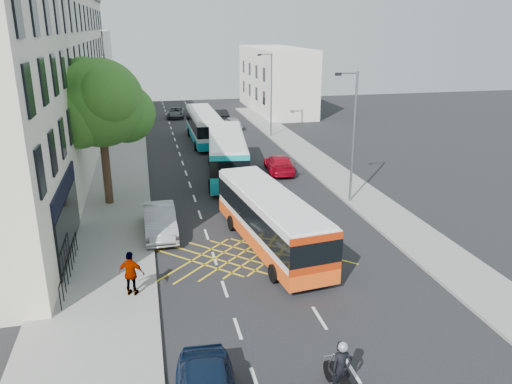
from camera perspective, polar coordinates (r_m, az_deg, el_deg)
ground at (r=19.92m, az=7.26°, el=-14.08°), size 120.00×120.00×0.00m
pavement_left at (r=32.55m, az=-16.36°, el=-1.27°), size 5.00×70.00×0.15m
pavement_right at (r=35.18m, az=10.54°, el=0.66°), size 3.00×70.00×0.15m
terrace_main at (r=41.13m, az=-24.37°, el=11.45°), size 8.30×45.00×13.50m
terrace_far at (r=71.35m, az=-19.66°, el=12.93°), size 8.00×20.00×10.00m
building_right at (r=66.26m, az=2.25°, el=12.73°), size 6.00×18.00×8.00m
street_tree at (r=31.06m, az=-17.43°, el=9.56°), size 6.30×5.70×8.80m
lamp_near at (r=30.88m, az=10.96°, el=6.86°), size 1.45×0.15×8.00m
lamp_far at (r=49.60m, az=1.65°, el=11.50°), size 1.45×0.15×8.00m
railings at (r=23.51m, az=-20.59°, el=-7.83°), size 0.08×5.60×1.14m
bus_near at (r=24.82m, az=1.65°, el=-3.17°), size 3.64×10.45×2.88m
bus_mid at (r=36.87m, az=-3.34°, el=4.30°), size 4.02×11.33×3.12m
bus_far at (r=48.22m, az=-5.98°, el=7.51°), size 2.64×10.48×2.95m
motorbike at (r=15.95m, az=9.69°, el=-19.58°), size 0.68×2.19×1.94m
parked_car_silver at (r=27.13m, az=-10.93°, el=-3.25°), size 1.73×4.75×1.56m
red_hatchback at (r=38.06m, az=2.68°, el=3.25°), size 2.29×4.77×1.34m
distant_car_grey at (r=62.07m, az=-9.16°, el=8.96°), size 2.55×4.61×1.22m
distant_car_silver at (r=54.68m, az=-2.75°, el=7.93°), size 1.99×3.93×1.28m
distant_car_dark at (r=59.18m, az=-4.21°, el=8.78°), size 1.83×4.40×1.41m
pedestrian_far at (r=21.15m, az=-14.08°, el=-9.03°), size 1.21×0.81×1.90m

